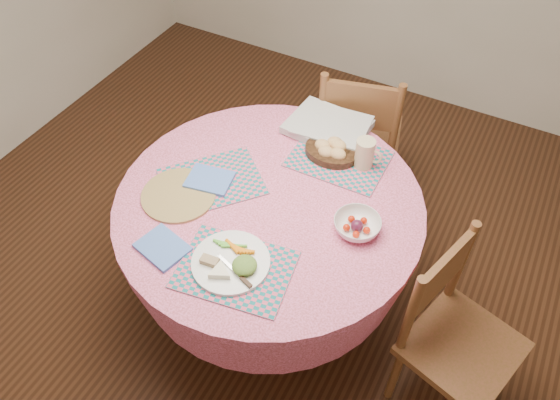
{
  "coord_description": "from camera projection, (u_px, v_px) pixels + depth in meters",
  "views": [
    {
      "loc": [
        0.73,
        -1.27,
        2.35
      ],
      "look_at": [
        0.05,
        0.0,
        0.78
      ],
      "focal_mm": 35.0,
      "sensor_mm": 36.0,
      "label": 1
    }
  ],
  "objects": [
    {
      "name": "bread_bowl",
      "position": [
        331.0,
        150.0,
        2.32
      ],
      "size": [
        0.23,
        0.23,
        0.08
      ],
      "color": "black",
      "rests_on": "placemat_back"
    },
    {
      "name": "chair_back",
      "position": [
        357.0,
        136.0,
        2.84
      ],
      "size": [
        0.52,
        0.5,
        0.93
      ],
      "rotation": [
        0.0,
        0.0,
        3.39
      ],
      "color": "brown",
      "rests_on": "ground"
    },
    {
      "name": "chair_right",
      "position": [
        454.0,
        334.0,
        2.1
      ],
      "size": [
        0.49,
        0.5,
        0.87
      ],
      "rotation": [
        0.0,
        0.0,
        1.28
      ],
      "color": "brown",
      "rests_on": "ground"
    },
    {
      "name": "napkin_near",
      "position": [
        163.0,
        247.0,
        2.0
      ],
      "size": [
        0.21,
        0.18,
        0.01
      ],
      "primitive_type": "cube",
      "rotation": [
        0.0,
        0.0,
        -0.24
      ],
      "color": "#4F76CB",
      "rests_on": "dining_table"
    },
    {
      "name": "wicker_trivet",
      "position": [
        179.0,
        195.0,
        2.18
      ],
      "size": [
        0.3,
        0.3,
        0.01
      ],
      "primitive_type": "cylinder",
      "color": "olive",
      "rests_on": "dining_table"
    },
    {
      "name": "placemat_front",
      "position": [
        235.0,
        269.0,
        1.94
      ],
      "size": [
        0.44,
        0.36,
        0.01
      ],
      "primitive_type": "cube",
      "rotation": [
        0.0,
        0.0,
        0.16
      ],
      "color": "#157076",
      "rests_on": "dining_table"
    },
    {
      "name": "napkin_far",
      "position": [
        210.0,
        180.0,
        2.23
      ],
      "size": [
        0.2,
        0.17,
        0.01
      ],
      "primitive_type": "cube",
      "rotation": [
        0.0,
        0.0,
        0.19
      ],
      "color": "#4F76CB",
      "rests_on": "placemat_left"
    },
    {
      "name": "latte_mug",
      "position": [
        365.0,
        153.0,
        2.25
      ],
      "size": [
        0.12,
        0.08,
        0.13
      ],
      "color": "beige",
      "rests_on": "placemat_back"
    },
    {
      "name": "newspaper_stack",
      "position": [
        328.0,
        126.0,
        2.44
      ],
      "size": [
        0.37,
        0.29,
        0.04
      ],
      "rotation": [
        0.0,
        0.0,
        -0.07
      ],
      "color": "silver",
      "rests_on": "dining_table"
    },
    {
      "name": "dinner_plate",
      "position": [
        231.0,
        263.0,
        1.94
      ],
      "size": [
        0.28,
        0.28,
        0.05
      ],
      "rotation": [
        0.0,
        0.0,
        0.1
      ],
      "color": "white",
      "rests_on": "placemat_front"
    },
    {
      "name": "fruit_bowl",
      "position": [
        357.0,
        226.0,
        2.05
      ],
      "size": [
        0.18,
        0.18,
        0.06
      ],
      "rotation": [
        0.0,
        0.0,
        -0.0
      ],
      "color": "white",
      "rests_on": "dining_table"
    },
    {
      "name": "placemat_left",
      "position": [
        212.0,
        181.0,
        2.24
      ],
      "size": [
        0.49,
        0.5,
        0.01
      ],
      "primitive_type": "cube",
      "rotation": [
        0.0,
        0.0,
        0.85
      ],
      "color": "#157076",
      "rests_on": "dining_table"
    },
    {
      "name": "dining_table",
      "position": [
        270.0,
        232.0,
        2.31
      ],
      "size": [
        1.24,
        1.24,
        0.75
      ],
      "color": "pink",
      "rests_on": "ground"
    },
    {
      "name": "placemat_back",
      "position": [
        339.0,
        159.0,
        2.33
      ],
      "size": [
        0.4,
        0.3,
        0.01
      ],
      "primitive_type": "cube",
      "rotation": [
        0.0,
        0.0,
        0.01
      ],
      "color": "#157076",
      "rests_on": "dining_table"
    },
    {
      "name": "ground",
      "position": [
        271.0,
        302.0,
        2.72
      ],
      "size": [
        4.0,
        4.0,
        0.0
      ],
      "primitive_type": "plane",
      "color": "#331C0F",
      "rests_on": "ground"
    }
  ]
}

